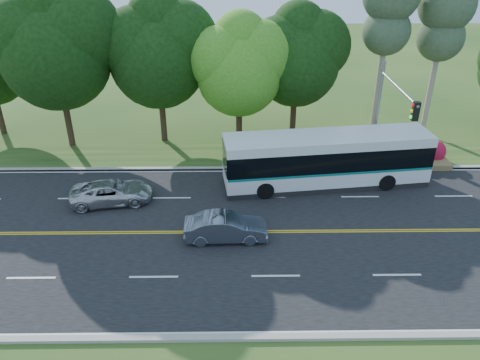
{
  "coord_description": "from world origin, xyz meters",
  "views": [
    {
      "loc": [
        -2.32,
        -19.98,
        13.83
      ],
      "look_at": [
        -2.04,
        2.0,
        1.98
      ],
      "focal_mm": 35.0,
      "sensor_mm": 36.0,
      "label": 1
    }
  ],
  "objects_px": {
    "traffic_signal": "(388,110)",
    "transit_bus": "(326,160)",
    "suv": "(112,192)",
    "sedan": "(226,227)"
  },
  "relations": [
    {
      "from": "suv",
      "to": "sedan",
      "type": "bearing_deg",
      "value": -129.02
    },
    {
      "from": "traffic_signal",
      "to": "transit_bus",
      "type": "xyz_separation_m",
      "value": [
        -3.34,
        -0.31,
        -3.06
      ]
    },
    {
      "from": "transit_bus",
      "to": "suv",
      "type": "distance_m",
      "value": 12.67
    },
    {
      "from": "traffic_signal",
      "to": "sedan",
      "type": "bearing_deg",
      "value": -147.13
    },
    {
      "from": "traffic_signal",
      "to": "sedan",
      "type": "relative_size",
      "value": 1.69
    },
    {
      "from": "sedan",
      "to": "transit_bus",
      "type": "bearing_deg",
      "value": -48.15
    },
    {
      "from": "transit_bus",
      "to": "sedan",
      "type": "distance_m",
      "value": 8.27
    },
    {
      "from": "transit_bus",
      "to": "sedan",
      "type": "xyz_separation_m",
      "value": [
        -5.94,
        -5.69,
        -0.9
      ]
    },
    {
      "from": "sedan",
      "to": "suv",
      "type": "height_order",
      "value": "sedan"
    },
    {
      "from": "sedan",
      "to": "suv",
      "type": "xyz_separation_m",
      "value": [
        -6.53,
        3.69,
        -0.05
      ]
    }
  ]
}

